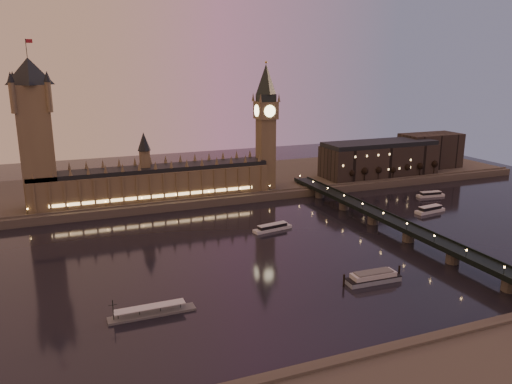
% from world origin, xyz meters
% --- Properties ---
extents(ground, '(700.00, 700.00, 0.00)m').
position_xyz_m(ground, '(0.00, 0.00, 0.00)').
color(ground, black).
rests_on(ground, ground).
extents(far_embankment, '(560.00, 130.00, 6.00)m').
position_xyz_m(far_embankment, '(30.00, 165.00, 3.00)').
color(far_embankment, '#423D35').
rests_on(far_embankment, ground).
extents(palace_of_westminster, '(180.00, 26.62, 52.00)m').
position_xyz_m(palace_of_westminster, '(-40.12, 120.99, 21.71)').
color(palace_of_westminster, brown).
rests_on(palace_of_westminster, ground).
extents(victoria_tower, '(31.68, 31.68, 118.00)m').
position_xyz_m(victoria_tower, '(-120.00, 121.00, 65.79)').
color(victoria_tower, brown).
rests_on(victoria_tower, ground).
extents(big_ben, '(17.68, 17.68, 104.00)m').
position_xyz_m(big_ben, '(53.99, 120.99, 63.95)').
color(big_ben, brown).
rests_on(big_ben, ground).
extents(westminster_bridge, '(13.20, 260.00, 15.30)m').
position_xyz_m(westminster_bridge, '(91.61, 0.00, 5.52)').
color(westminster_bridge, black).
rests_on(westminster_bridge, ground).
extents(city_block, '(155.00, 45.00, 34.00)m').
position_xyz_m(city_block, '(194.94, 130.93, 22.24)').
color(city_block, black).
rests_on(city_block, ground).
extents(bare_tree_0, '(5.49, 5.49, 11.16)m').
position_xyz_m(bare_tree_0, '(129.85, 109.00, 14.32)').
color(bare_tree_0, black).
rests_on(bare_tree_0, ground).
extents(bare_tree_1, '(5.49, 5.49, 11.16)m').
position_xyz_m(bare_tree_1, '(145.12, 109.00, 14.32)').
color(bare_tree_1, black).
rests_on(bare_tree_1, ground).
extents(bare_tree_2, '(5.49, 5.49, 11.16)m').
position_xyz_m(bare_tree_2, '(160.38, 109.00, 14.32)').
color(bare_tree_2, black).
rests_on(bare_tree_2, ground).
extents(bare_tree_3, '(5.49, 5.49, 11.16)m').
position_xyz_m(bare_tree_3, '(175.65, 109.00, 14.32)').
color(bare_tree_3, black).
rests_on(bare_tree_3, ground).
extents(bare_tree_4, '(5.49, 5.49, 11.16)m').
position_xyz_m(bare_tree_4, '(190.91, 109.00, 14.32)').
color(bare_tree_4, black).
rests_on(bare_tree_4, ground).
extents(bare_tree_5, '(5.49, 5.49, 11.16)m').
position_xyz_m(bare_tree_5, '(206.18, 109.00, 14.32)').
color(bare_tree_5, black).
rests_on(bare_tree_5, ground).
extents(bare_tree_6, '(5.49, 5.49, 11.16)m').
position_xyz_m(bare_tree_6, '(221.44, 109.00, 14.32)').
color(bare_tree_6, black).
rests_on(bare_tree_6, ground).
extents(cruise_boat_a, '(28.34, 10.68, 4.44)m').
position_xyz_m(cruise_boat_a, '(21.46, 32.01, 1.95)').
color(cruise_boat_a, silver).
rests_on(cruise_boat_a, ground).
extents(cruise_boat_b, '(24.26, 8.55, 4.38)m').
position_xyz_m(cruise_boat_b, '(179.24, 62.49, 1.93)').
color(cruise_boat_b, silver).
rests_on(cruise_boat_b, ground).
extents(cruise_boat_c, '(25.74, 9.99, 5.01)m').
position_xyz_m(cruise_boat_c, '(147.49, 26.13, 2.21)').
color(cruise_boat_c, silver).
rests_on(cruise_boat_c, ground).
extents(moored_barge, '(33.63, 9.08, 6.17)m').
position_xyz_m(moored_barge, '(36.15, -61.80, 2.60)').
color(moored_barge, '#7E8CA1').
rests_on(moored_barge, ground).
extents(pontoon_pier, '(38.37, 6.39, 10.23)m').
position_xyz_m(pontoon_pier, '(-74.78, -54.30, 1.10)').
color(pontoon_pier, '#595B5E').
rests_on(pontoon_pier, ground).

